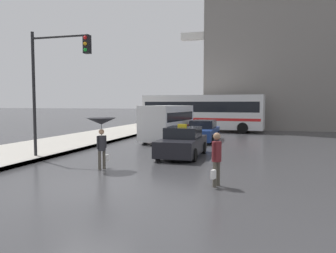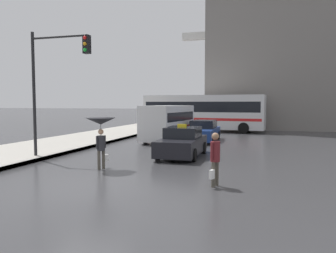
{
  "view_description": "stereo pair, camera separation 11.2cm",
  "coord_description": "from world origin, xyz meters",
  "px_view_note": "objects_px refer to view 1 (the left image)",
  "views": [
    {
      "loc": [
        5.16,
        -8.92,
        2.62
      ],
      "look_at": [
        0.43,
        7.76,
        1.4
      ],
      "focal_mm": 35.0,
      "sensor_mm": 36.0,
      "label": 1
    },
    {
      "loc": [
        5.27,
        -8.89,
        2.62
      ],
      "look_at": [
        0.43,
        7.76,
        1.4
      ],
      "focal_mm": 35.0,
      "sensor_mm": 36.0,
      "label": 2
    }
  ],
  "objects_px": {
    "sedan_red": "(203,132)",
    "monument_cross": "(208,55)",
    "traffic_light": "(55,72)",
    "pedestrian_man": "(216,156)",
    "city_bus": "(202,111)",
    "ambulance_van": "(167,121)",
    "taxi": "(182,143)",
    "pedestrian_with_umbrella": "(101,127)"
  },
  "relations": [
    {
      "from": "sedan_red",
      "to": "monument_cross",
      "type": "relative_size",
      "value": 0.31
    },
    {
      "from": "traffic_light",
      "to": "monument_cross",
      "type": "xyz_separation_m",
      "value": [
        2.4,
        28.89,
        4.77
      ]
    },
    {
      "from": "pedestrian_man",
      "to": "city_bus",
      "type": "bearing_deg",
      "value": -145.75
    },
    {
      "from": "city_bus",
      "to": "monument_cross",
      "type": "bearing_deg",
      "value": -169.14
    },
    {
      "from": "ambulance_van",
      "to": "city_bus",
      "type": "xyz_separation_m",
      "value": [
        0.88,
        8.92,
        0.51
      ]
    },
    {
      "from": "taxi",
      "to": "pedestrian_man",
      "type": "bearing_deg",
      "value": 113.53
    },
    {
      "from": "monument_cross",
      "to": "taxi",
      "type": "bearing_deg",
      "value": -83.66
    },
    {
      "from": "ambulance_van",
      "to": "monument_cross",
      "type": "bearing_deg",
      "value": -82.06
    },
    {
      "from": "ambulance_van",
      "to": "pedestrian_with_umbrella",
      "type": "xyz_separation_m",
      "value": [
        0.16,
        -10.11,
        0.33
      ]
    },
    {
      "from": "ambulance_van",
      "to": "monument_cross",
      "type": "xyz_separation_m",
      "value": [
        -0.38,
        20.02,
        7.45
      ]
    },
    {
      "from": "ambulance_van",
      "to": "pedestrian_man",
      "type": "xyz_separation_m",
      "value": [
        4.92,
        -11.64,
        -0.39
      ]
    },
    {
      "from": "taxi",
      "to": "city_bus",
      "type": "xyz_separation_m",
      "value": [
        -1.64,
        15.03,
        1.22
      ]
    },
    {
      "from": "taxi",
      "to": "pedestrian_man",
      "type": "distance_m",
      "value": 6.03
    },
    {
      "from": "ambulance_van",
      "to": "pedestrian_with_umbrella",
      "type": "height_order",
      "value": "ambulance_van"
    },
    {
      "from": "ambulance_van",
      "to": "pedestrian_with_umbrella",
      "type": "distance_m",
      "value": 10.12
    },
    {
      "from": "sedan_red",
      "to": "pedestrian_with_umbrella",
      "type": "bearing_deg",
      "value": 78.55
    },
    {
      "from": "taxi",
      "to": "pedestrian_man",
      "type": "relative_size",
      "value": 2.4
    },
    {
      "from": "monument_cross",
      "to": "pedestrian_with_umbrella",
      "type": "bearing_deg",
      "value": -88.96
    },
    {
      "from": "ambulance_van",
      "to": "traffic_light",
      "type": "height_order",
      "value": "traffic_light"
    },
    {
      "from": "city_bus",
      "to": "pedestrian_man",
      "type": "xyz_separation_m",
      "value": [
        4.04,
        -20.56,
        -0.9
      ]
    },
    {
      "from": "sedan_red",
      "to": "monument_cross",
      "type": "bearing_deg",
      "value": -81.91
    },
    {
      "from": "city_bus",
      "to": "pedestrian_with_umbrella",
      "type": "xyz_separation_m",
      "value": [
        -0.72,
        -19.03,
        -0.18
      ]
    },
    {
      "from": "ambulance_van",
      "to": "pedestrian_with_umbrella",
      "type": "bearing_deg",
      "value": 97.75
    },
    {
      "from": "ambulance_van",
      "to": "pedestrian_man",
      "type": "height_order",
      "value": "ambulance_van"
    },
    {
      "from": "pedestrian_with_umbrella",
      "to": "pedestrian_man",
      "type": "distance_m",
      "value": 5.05
    },
    {
      "from": "sedan_red",
      "to": "ambulance_van",
      "type": "distance_m",
      "value": 2.57
    },
    {
      "from": "traffic_light",
      "to": "monument_cross",
      "type": "bearing_deg",
      "value": 85.25
    },
    {
      "from": "pedestrian_with_umbrella",
      "to": "monument_cross",
      "type": "bearing_deg",
      "value": 26.89
    },
    {
      "from": "ambulance_van",
      "to": "pedestrian_man",
      "type": "distance_m",
      "value": 12.64
    },
    {
      "from": "monument_cross",
      "to": "city_bus",
      "type": "bearing_deg",
      "value": -83.49
    },
    {
      "from": "traffic_light",
      "to": "sedan_red",
      "type": "bearing_deg",
      "value": 61.86
    },
    {
      "from": "city_bus",
      "to": "pedestrian_with_umbrella",
      "type": "relative_size",
      "value": 5.59
    },
    {
      "from": "pedestrian_man",
      "to": "sedan_red",
      "type": "bearing_deg",
      "value": -145.16
    },
    {
      "from": "pedestrian_with_umbrella",
      "to": "traffic_light",
      "type": "height_order",
      "value": "traffic_light"
    },
    {
      "from": "taxi",
      "to": "monument_cross",
      "type": "distance_m",
      "value": 27.53
    },
    {
      "from": "taxi",
      "to": "sedan_red",
      "type": "height_order",
      "value": "taxi"
    },
    {
      "from": "taxi",
      "to": "pedestrian_with_umbrella",
      "type": "relative_size",
      "value": 2.0
    },
    {
      "from": "traffic_light",
      "to": "city_bus",
      "type": "bearing_deg",
      "value": 78.36
    },
    {
      "from": "taxi",
      "to": "city_bus",
      "type": "distance_m",
      "value": 15.17
    },
    {
      "from": "traffic_light",
      "to": "monument_cross",
      "type": "relative_size",
      "value": 0.38
    },
    {
      "from": "city_bus",
      "to": "traffic_light",
      "type": "distance_m",
      "value": 18.3
    },
    {
      "from": "ambulance_van",
      "to": "traffic_light",
      "type": "bearing_deg",
      "value": 79.43
    }
  ]
}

